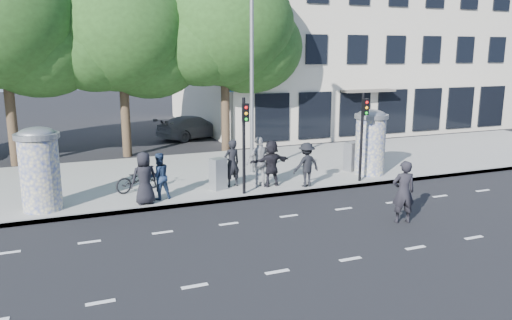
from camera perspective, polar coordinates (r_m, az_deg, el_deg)
name	(u,v)px	position (r m, az deg, el deg)	size (l,w,h in m)	color
ground	(309,231)	(14.68, 6.13, -8.02)	(120.00, 120.00, 0.00)	black
sidewalk	(228,172)	(21.30, -3.25, -1.33)	(40.00, 8.00, 0.15)	gray
curb	(263,196)	(17.72, 0.80, -4.12)	(40.00, 0.10, 0.16)	slate
lane_dash_near	(350,259)	(12.92, 10.73, -11.06)	(32.00, 0.12, 0.01)	silver
lane_dash_far	(289,216)	(15.86, 3.77, -6.40)	(32.00, 0.12, 0.01)	silver
ad_column_left	(39,167)	(17.05, -23.51, -0.74)	(1.36, 1.36, 2.65)	beige
ad_column_right	(370,141)	(20.81, 12.94, 2.17)	(1.36, 1.36, 2.65)	beige
traffic_pole_near	(244,136)	(17.24, -1.34, 2.77)	(0.22, 0.31, 3.40)	black
traffic_pole_far	(363,128)	(19.41, 12.10, 3.57)	(0.22, 0.31, 3.40)	black
street_lamp	(252,59)	(20.16, -0.42, 11.47)	(0.25, 0.93, 8.00)	slate
tree_mid_left	(1,18)	(24.78, -27.12, 14.26)	(7.20, 7.20, 9.57)	#38281C
tree_near_left	(121,30)	(25.06, -15.21, 14.12)	(6.80, 6.80, 8.97)	#38281C
tree_center	(224,26)	(25.76, -3.64, 15.00)	(7.00, 7.00, 9.30)	#38281C
building	(331,39)	(37.10, 8.54, 13.56)	(20.30, 15.85, 12.00)	beige
ped_a	(144,178)	(16.73, -12.65, -2.04)	(0.86, 0.56, 1.75)	black
ped_b	(232,163)	(18.48, -2.77, -0.37)	(0.65, 0.42, 1.77)	black
ped_c	(159,176)	(17.19, -11.03, -1.84)	(0.78, 0.61, 1.60)	#1E2F4C
ped_d	(306,165)	(18.57, 5.78, -0.53)	(1.07, 0.62, 1.66)	black
ped_e	(260,162)	(18.44, 0.45, -0.21)	(1.10, 0.63, 1.88)	#9A9A9C
ped_f	(271,163)	(18.54, 1.75, -0.36)	(1.62, 0.58, 1.74)	black
man_road	(403,192)	(15.63, 16.50, -3.51)	(0.70, 0.46, 1.92)	black
bicycle	(138,179)	(18.42, -13.30, -2.10)	(1.75, 0.61, 0.92)	black
cabinet_left	(218,174)	(18.18, -4.34, -1.60)	(0.55, 0.40, 1.16)	gray
cabinet_right	(352,156)	(21.39, 10.87, 0.40)	(0.58, 0.42, 1.21)	gray
car_right	(193,127)	(30.12, -7.18, 3.77)	(4.64, 1.89, 1.35)	#585A60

